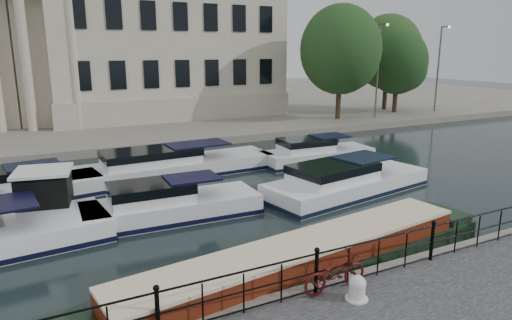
{
  "coord_description": "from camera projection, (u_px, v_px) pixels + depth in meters",
  "views": [
    {
      "loc": [
        -6.05,
        -10.75,
        6.49
      ],
      "look_at": [
        0.5,
        2.0,
        3.0
      ],
      "focal_mm": 32.0,
      "sensor_mm": 36.0,
      "label": 1
    }
  ],
  "objects": [
    {
      "name": "harbour_hut",
      "position": [
        46.0,
        199.0,
        17.31
      ],
      "size": [
        3.1,
        2.74,
        2.17
      ],
      "rotation": [
        0.0,
        0.0,
        -0.19
      ],
      "color": "#6B665B",
      "rests_on": "ground_plane"
    },
    {
      "name": "cabin_cruisers",
      "position": [
        168.0,
        191.0,
        20.28
      ],
      "size": [
        25.99,
        10.29,
        1.99
      ],
      "color": "white",
      "rests_on": "ground_plane"
    },
    {
      "name": "ground_plane",
      "position": [
        272.0,
        274.0,
        13.51
      ],
      "size": [
        160.0,
        160.0,
        0.0
      ],
      "primitive_type": "plane",
      "color": "black",
      "rests_on": "ground"
    },
    {
      "name": "bicycle",
      "position": [
        335.0,
        273.0,
        11.44
      ],
      "size": [
        1.85,
        0.67,
        0.97
      ],
      "primitive_type": "imported",
      "rotation": [
        0.0,
        0.0,
        1.59
      ],
      "color": "#440C0C",
      "rests_on": "near_quay"
    },
    {
      "name": "far_bank",
      "position": [
        89.0,
        111.0,
        47.15
      ],
      "size": [
        120.0,
        42.0,
        0.55
      ],
      "primitive_type": "cube",
      "color": "#6B665B",
      "rests_on": "ground_plane"
    },
    {
      "name": "lamp_posts",
      "position": [
        410.0,
        68.0,
        41.81
      ],
      "size": [
        8.24,
        1.55,
        8.07
      ],
      "color": "#59595B",
      "rests_on": "far_bank"
    },
    {
      "name": "trees",
      "position": [
        374.0,
        56.0,
        42.05
      ],
      "size": [
        14.79,
        9.69,
        9.73
      ],
      "color": "black",
      "rests_on": "far_bank"
    },
    {
      "name": "railing",
      "position": [
        316.0,
        269.0,
        11.28
      ],
      "size": [
        24.14,
        0.14,
        1.22
      ],
      "color": "black",
      "rests_on": "near_quay"
    },
    {
      "name": "civic_building",
      "position": [
        77.0,
        43.0,
        41.4
      ],
      "size": [
        53.55,
        31.84,
        16.85
      ],
      "color": "#ADA38C",
      "rests_on": "far_bank"
    },
    {
      "name": "mooring_bollard",
      "position": [
        357.0,
        288.0,
        11.06
      ],
      "size": [
        0.56,
        0.56,
        0.63
      ],
      "color": "silver",
      "rests_on": "near_quay"
    },
    {
      "name": "narrowboat",
      "position": [
        304.0,
        269.0,
        13.07
      ],
      "size": [
        14.45,
        3.69,
        1.53
      ],
      "rotation": [
        0.0,
        0.0,
        0.13
      ],
      "color": "black",
      "rests_on": "ground_plane"
    }
  ]
}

